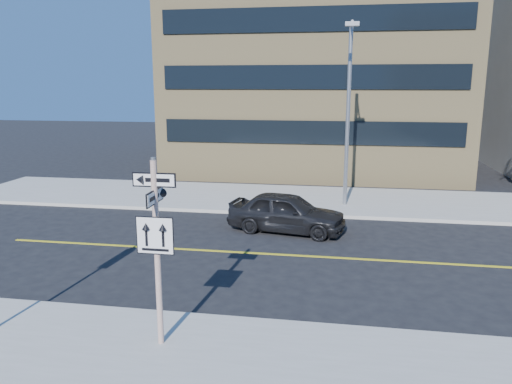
# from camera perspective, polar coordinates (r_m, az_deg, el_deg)

# --- Properties ---
(ground) EXTENTS (120.00, 120.00, 0.00)m
(ground) POSITION_cam_1_polar(r_m,az_deg,el_deg) (13.68, -7.07, -12.21)
(ground) COLOR black
(ground) RESTS_ON ground
(sign_pole) EXTENTS (0.92, 0.92, 4.06)m
(sign_pole) POSITION_cam_1_polar(r_m,az_deg,el_deg) (10.59, -11.30, -5.64)
(sign_pole) COLOR white
(sign_pole) RESTS_ON near_sidewalk
(parked_car_a) EXTENTS (2.62, 4.79, 1.55)m
(parked_car_a) POSITION_cam_1_polar(r_m,az_deg,el_deg) (19.37, 3.53, -2.32)
(parked_car_a) COLOR black
(parked_car_a) RESTS_ON ground
(streetlight_a) EXTENTS (0.55, 2.25, 8.00)m
(streetlight_a) POSITION_cam_1_polar(r_m,az_deg,el_deg) (22.68, 10.52, 9.82)
(streetlight_a) COLOR gray
(streetlight_a) RESTS_ON far_sidewalk
(building_brick) EXTENTS (18.00, 18.00, 18.00)m
(building_brick) POSITION_cam_1_polar(r_m,az_deg,el_deg) (37.10, 7.26, 17.37)
(building_brick) COLOR tan
(building_brick) RESTS_ON ground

